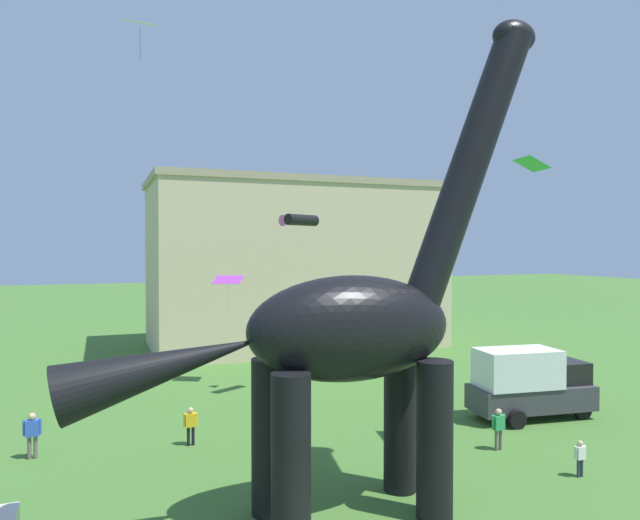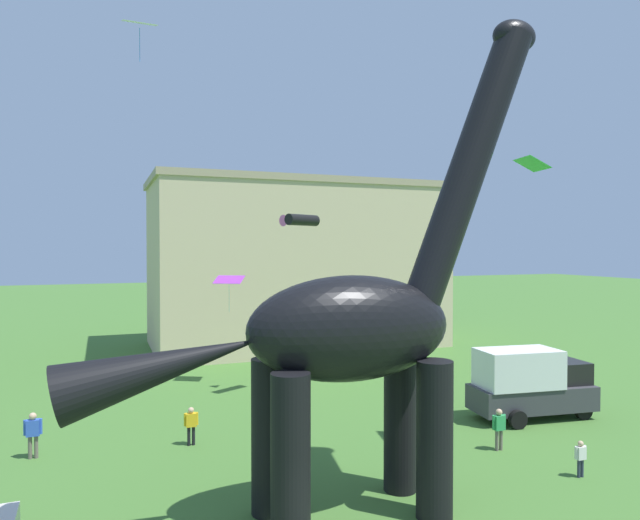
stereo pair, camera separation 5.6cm
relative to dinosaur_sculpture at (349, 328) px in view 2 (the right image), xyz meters
name	(u,v)px [view 2 (the right image)]	position (x,y,z in m)	size (l,w,h in m)	color
dinosaur_sculpture	(349,328)	(0.00, 0.00, 0.00)	(14.49, 3.07, 15.15)	black
parked_box_truck	(530,382)	(11.57, 5.60, -3.83)	(5.83, 2.82, 3.20)	#38383D
person_vendor_side	(581,455)	(8.47, -0.33, -4.72)	(0.47, 0.21, 1.25)	#2D3347
person_near_flyer	(33,431)	(-9.08, 8.30, -4.44)	(0.64, 0.28, 1.70)	#6B6056
person_strolling_adult	(191,422)	(-3.41, 7.60, -4.56)	(0.56, 0.25, 1.51)	black
person_photographer	(499,425)	(7.56, 2.76, -4.51)	(0.60, 0.26, 1.60)	#6B6056
kite_far_right	(229,280)	(0.12, 17.00, 0.49)	(1.97, 1.79, 2.06)	purple
kite_near_low	(532,164)	(8.25, 1.86, 5.44)	(1.13, 1.43, 0.45)	green
kite_mid_left	(140,23)	(-5.79, -0.95, 7.58)	(0.81, 0.61, 1.00)	white
kite_near_high	(299,220)	(2.87, 12.73, 3.74)	(2.09, 2.13, 0.61)	black
background_building_block	(296,264)	(7.93, 28.27, 1.02)	(22.66, 11.57, 12.98)	#CCB78E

